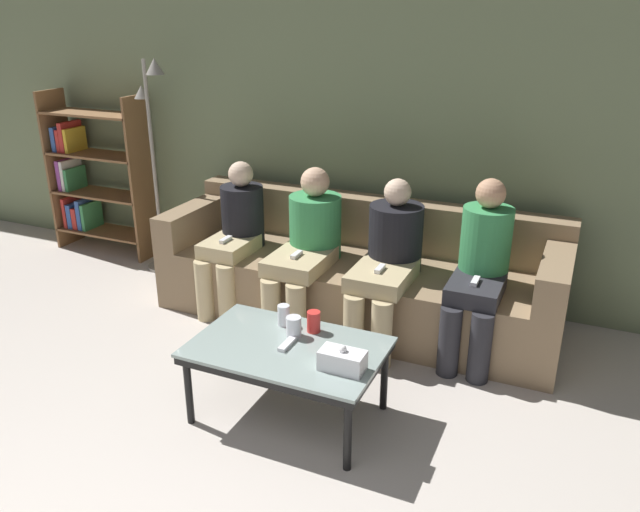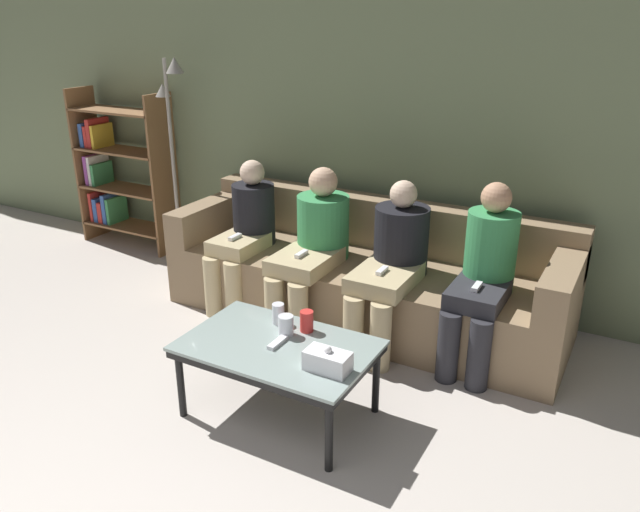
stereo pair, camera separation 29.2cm
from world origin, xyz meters
name	(u,v)px [view 2 (the right image)]	position (x,y,z in m)	size (l,w,h in m)	color
wall_back	(401,122)	(0.00, 3.87, 1.30)	(12.00, 0.06, 2.60)	#707F5B
couch	(366,278)	(0.00, 3.34, 0.30)	(2.76, 0.89, 0.79)	#897051
coffee_table	(278,351)	(0.09, 2.07, 0.38)	(0.99, 0.64, 0.43)	#8C9E99
cup_near_left	(286,325)	(0.07, 2.17, 0.48)	(0.08, 0.08, 0.11)	silver
cup_near_right	(278,314)	(-0.03, 2.26, 0.49)	(0.07, 0.07, 0.12)	silver
cup_far_center	(307,321)	(0.15, 2.26, 0.49)	(0.07, 0.07, 0.12)	red
tissue_box	(328,361)	(0.43, 1.97, 0.48)	(0.22, 0.12, 0.13)	white
game_remote	(278,342)	(0.09, 2.07, 0.44)	(0.04, 0.15, 0.02)	white
bookshelf	(117,173)	(-2.64, 3.64, 0.66)	(0.95, 0.32, 1.40)	brown
standing_lamp	(174,142)	(-1.80, 3.50, 1.05)	(0.31, 0.26, 1.71)	gray
seated_person_left_end	(245,231)	(-0.86, 3.13, 0.56)	(0.31, 0.62, 1.05)	tan
seated_person_mid_left	(314,242)	(-0.29, 3.12, 0.58)	(0.36, 0.74, 1.07)	tan
seated_person_mid_right	(393,259)	(0.29, 3.11, 0.57)	(0.35, 0.74, 1.05)	tan
seated_person_right_end	(484,272)	(0.86, 3.13, 0.59)	(0.31, 0.64, 1.11)	#28282D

